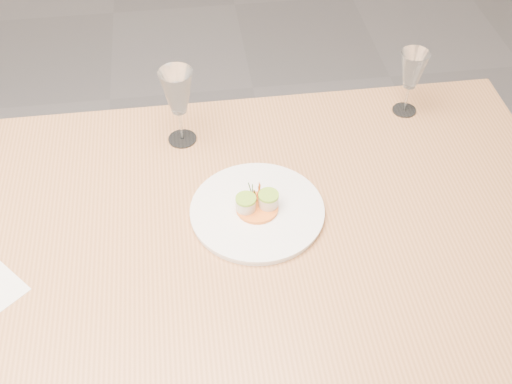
{
  "coord_description": "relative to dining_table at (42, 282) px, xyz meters",
  "views": [
    {
      "loc": [
        0.35,
        -0.89,
        1.82
      ],
      "look_at": [
        0.48,
        0.1,
        0.8
      ],
      "focal_mm": 45.0,
      "sensor_mm": 36.0,
      "label": 1
    }
  ],
  "objects": [
    {
      "name": "dining_table",
      "position": [
        0.0,
        0.0,
        0.0
      ],
      "size": [
        2.4,
        1.0,
        0.75
      ],
      "color": "tan",
      "rests_on": "ground"
    },
    {
      "name": "dinner_plate",
      "position": [
        0.48,
        0.08,
        0.08
      ],
      "size": [
        0.3,
        0.3,
        0.08
      ],
      "rotation": [
        0.0,
        0.0,
        0.28
      ],
      "color": "white",
      "rests_on": "dining_table"
    },
    {
      "name": "wine_glass_3",
      "position": [
        0.92,
        0.39,
        0.19
      ],
      "size": [
        0.07,
        0.07,
        0.18
      ],
      "color": "white",
      "rests_on": "dining_table"
    },
    {
      "name": "wine_glass_2",
      "position": [
        0.33,
        0.35,
        0.21
      ],
      "size": [
        0.08,
        0.08,
        0.21
      ],
      "color": "white",
      "rests_on": "dining_table"
    }
  ]
}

